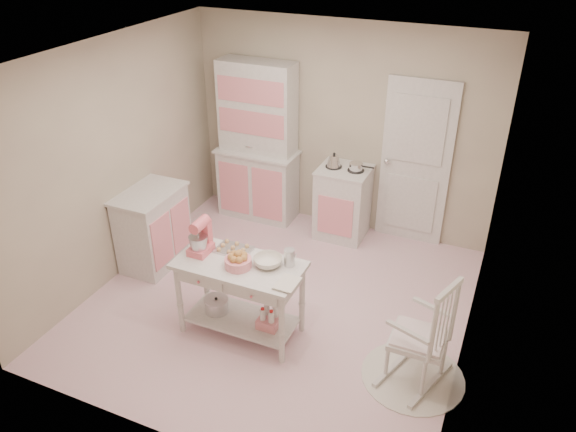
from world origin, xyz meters
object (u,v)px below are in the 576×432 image
object	(u,v)px
stove	(343,202)
work_table	(241,298)
stand_mixer	(200,237)
base_cabinet	(153,228)
rocking_chair	(419,330)
bread_basket	(238,263)
hutch	(257,143)

from	to	relation	value
stove	work_table	world-z (taller)	stove
work_table	stand_mixer	distance (m)	0.71
base_cabinet	rocking_chair	size ratio (longest dim) A/B	0.84
bread_basket	stand_mixer	bearing A→B (deg)	170.96
base_cabinet	rocking_chair	bearing A→B (deg)	-11.13
stand_mixer	rocking_chair	bearing A→B (deg)	0.96
work_table	rocking_chair	bearing A→B (deg)	1.75
base_cabinet	stand_mixer	xyz separation A→B (m)	(1.07, -0.66, 0.51)
hutch	work_table	bearing A→B (deg)	-67.76
work_table	base_cabinet	bearing A→B (deg)	155.52
hutch	stove	bearing A→B (deg)	-2.39
rocking_chair	stand_mixer	bearing A→B (deg)	-160.17
work_table	bread_basket	distance (m)	0.45
hutch	rocking_chair	size ratio (longest dim) A/B	1.89
base_cabinet	work_table	world-z (taller)	base_cabinet
work_table	stand_mixer	bearing A→B (deg)	177.27
base_cabinet	stand_mixer	world-z (taller)	stand_mixer
rocking_chair	hutch	bearing A→B (deg)	159.34
base_cabinet	stand_mixer	distance (m)	1.36
stove	work_table	distance (m)	2.17
hutch	work_table	distance (m)	2.46
base_cabinet	bread_basket	bearing A→B (deg)	-25.75
work_table	stand_mixer	size ratio (longest dim) A/B	3.53
stove	stand_mixer	distance (m)	2.31
stove	stand_mixer	world-z (taller)	stand_mixer
hutch	base_cabinet	world-z (taller)	hutch
hutch	bread_basket	world-z (taller)	hutch
stove	rocking_chair	xyz separation A→B (m)	(1.40, -2.10, 0.09)
stand_mixer	bread_basket	xyz separation A→B (m)	(0.44, -0.07, -0.12)
base_cabinet	work_table	size ratio (longest dim) A/B	0.77
rocking_chair	work_table	bearing A→B (deg)	-159.28
stove	bread_basket	world-z (taller)	stove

